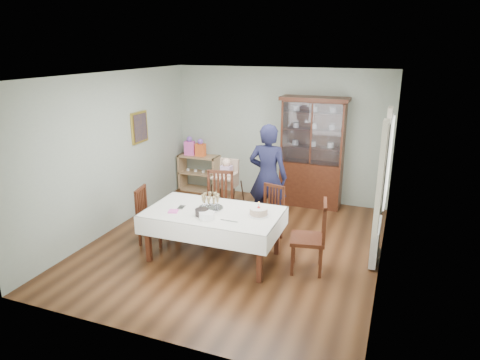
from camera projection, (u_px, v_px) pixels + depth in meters
The scene contains 25 objects.
floor at pixel (235, 245), 6.98m from camera, with size 5.00×5.00×0.00m, color #593319.
room_shell at pixel (246, 136), 6.94m from camera, with size 5.00×5.00×5.00m.
dining_table at pixel (214, 234), 6.45m from camera, with size 2.01×1.18×0.76m.
china_cabinet at pixel (312, 151), 8.40m from camera, with size 1.30×0.48×2.18m.
sideboard at pixel (199, 173), 9.49m from camera, with size 0.90×0.38×0.80m.
picture_frame at pixel (139, 127), 7.95m from camera, with size 0.04×0.48×0.58m, color gold.
window at pixel (388, 161), 6.03m from camera, with size 0.04×1.02×1.22m, color white.
curtain_left at pixel (380, 180), 5.53m from camera, with size 0.07×0.30×1.55m, color silver.
curtain_right at pixel (385, 157), 6.63m from camera, with size 0.07×0.30×1.55m, color silver.
radiator at pixel (375, 241), 6.43m from camera, with size 0.10×0.80×0.55m, color white.
chair_far_left at pixel (219, 215), 7.36m from camera, with size 0.57×0.57×1.06m.
chair_far_right at pixel (268, 224), 7.10m from camera, with size 0.50×0.50×0.91m.
chair_end_left at pixel (153, 226), 7.00m from camera, with size 0.49×0.49×0.93m.
chair_end_right at pixel (309, 250), 6.11m from camera, with size 0.55×0.55×1.06m.
woman at pixel (268, 177), 7.40m from camera, with size 0.68×0.45×1.86m, color black.
high_chair at pixel (227, 194), 8.05m from camera, with size 0.52×0.52×1.12m.
champagne_tray at pixel (211, 204), 6.41m from camera, with size 0.38×0.38×0.23m.
birthday_cake at pixel (259, 212), 6.17m from camera, with size 0.30×0.30×0.21m.
plate_stack_dark at pixel (202, 212), 6.18m from camera, with size 0.20×0.20×0.09m, color black.
plate_stack_white at pixel (207, 215), 6.06m from camera, with size 0.22×0.22×0.09m, color white.
napkin_stack at pixel (173, 211), 6.31m from camera, with size 0.14×0.14×0.02m, color #EE57BB.
cutlery at pixel (179, 207), 6.49m from camera, with size 0.11×0.17×0.01m, color silver, non-canonical shape.
cake_knife at pixel (229, 221), 5.98m from camera, with size 0.27×0.02×0.01m, color silver.
gift_bag_pink at pixel (190, 147), 9.36m from camera, with size 0.25×0.19×0.41m.
gift_bag_orange at pixel (200, 148), 9.28m from camera, with size 0.21×0.15×0.38m.
Camera 1 is at (2.35, -5.89, 3.12)m, focal length 32.00 mm.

